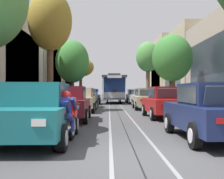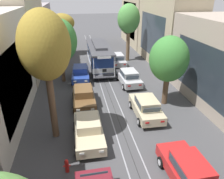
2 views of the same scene
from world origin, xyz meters
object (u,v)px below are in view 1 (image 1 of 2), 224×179
(parked_car_maroon_second_left, at_px, (68,103))
(cable_car_trolley, at_px, (114,89))
(parked_car_silver_fourth_right, at_px, (140,97))
(street_tree_kerb_left_mid, at_px, (72,62))
(parked_car_navy_near_right, at_px, (212,111))
(parked_car_red_second_right, at_px, (166,102))
(parked_car_brown_fourth_left, at_px, (86,98))
(street_tree_kerb_right_mid, at_px, (148,58))
(street_tree_kerb_left_fourth, at_px, (81,68))
(street_tree_kerb_left_second, at_px, (50,22))
(motorcycle_with_rider, at_px, (65,119))
(fire_hydrant, at_px, (52,108))
(parked_car_silver_fifth_right, at_px, (134,96))
(parked_car_blue_fifth_left, at_px, (90,97))
(street_tree_kerb_right_second, at_px, (172,58))
(parked_car_teal_near_left, at_px, (37,112))
(parked_car_beige_mid_left, at_px, (81,100))
(pedestrian_on_left_pavement, at_px, (56,96))
(parked_car_beige_mid_right, at_px, (147,99))

(parked_car_maroon_second_left, xyz_separation_m, cable_car_trolley, (2.46, 20.23, 0.86))
(parked_car_silver_fourth_right, height_order, street_tree_kerb_left_mid, street_tree_kerb_left_mid)
(parked_car_navy_near_right, bearing_deg, parked_car_red_second_right, 89.90)
(parked_car_brown_fourth_left, relative_size, cable_car_trolley, 0.48)
(parked_car_navy_near_right, height_order, street_tree_kerb_right_mid, street_tree_kerb_right_mid)
(street_tree_kerb_left_fourth, bearing_deg, street_tree_kerb_left_second, -90.13)
(motorcycle_with_rider, bearing_deg, fire_hydrant, 103.28)
(parked_car_silver_fifth_right, bearing_deg, parked_car_red_second_right, -90.48)
(parked_car_blue_fifth_left, relative_size, street_tree_kerb_right_second, 0.74)
(parked_car_maroon_second_left, xyz_separation_m, street_tree_kerb_left_fourth, (-2.14, 27.77, 3.92))
(parked_car_teal_near_left, relative_size, parked_car_silver_fourth_right, 0.99)
(street_tree_kerb_left_mid, relative_size, cable_car_trolley, 0.73)
(parked_car_brown_fourth_left, bearing_deg, parked_car_blue_fifth_left, 90.28)
(parked_car_blue_fifth_left, bearing_deg, parked_car_beige_mid_left, -89.60)
(parked_car_beige_mid_left, distance_m, street_tree_kerb_left_second, 5.88)
(parked_car_beige_mid_left, xyz_separation_m, street_tree_kerb_right_second, (6.99, 4.06, 3.21))
(cable_car_trolley, bearing_deg, parked_car_navy_near_right, -84.85)
(parked_car_silver_fifth_right, xyz_separation_m, pedestrian_on_left_pavement, (-7.95, -7.71, 0.16))
(parked_car_teal_near_left, distance_m, parked_car_red_second_right, 8.27)
(parked_car_teal_near_left, distance_m, parked_car_maroon_second_left, 5.43)
(motorcycle_with_rider, bearing_deg, pedestrian_on_left_pavement, 101.12)
(street_tree_kerb_left_fourth, bearing_deg, pedestrian_on_left_pavement, -93.49)
(fire_hydrant, bearing_deg, street_tree_kerb_right_mid, 67.48)
(parked_car_beige_mid_left, height_order, parked_car_blue_fifth_left, same)
(parked_car_maroon_second_left, distance_m, motorcycle_with_rider, 6.01)
(parked_car_maroon_second_left, bearing_deg, street_tree_kerb_left_fourth, 94.40)
(motorcycle_with_rider, bearing_deg, street_tree_kerb_left_mid, 96.81)
(parked_car_maroon_second_left, distance_m, street_tree_kerb_left_fourth, 28.13)
(parked_car_silver_fifth_right, relative_size, street_tree_kerb_left_mid, 0.66)
(parked_car_brown_fourth_left, bearing_deg, motorcycle_with_rider, -87.25)
(parked_car_red_second_right, distance_m, street_tree_kerb_left_mid, 17.14)
(parked_car_beige_mid_left, bearing_deg, parked_car_teal_near_left, -90.46)
(parked_car_teal_near_left, bearing_deg, parked_car_maroon_second_left, 89.30)
(street_tree_kerb_left_mid, bearing_deg, motorcycle_with_rider, -83.19)
(parked_car_maroon_second_left, xyz_separation_m, parked_car_brown_fourth_left, (-0.02, 10.76, 0.00))
(parked_car_silver_fifth_right, bearing_deg, street_tree_kerb_right_second, -79.48)
(street_tree_kerb_left_fourth, bearing_deg, parked_car_maroon_second_left, -85.60)
(parked_car_teal_near_left, relative_size, street_tree_kerb_right_second, 0.74)
(parked_car_blue_fifth_left, bearing_deg, parked_car_red_second_right, -72.57)
(parked_car_navy_near_right, height_order, cable_car_trolley, cable_car_trolley)
(parked_car_maroon_second_left, xyz_separation_m, parked_car_silver_fourth_right, (4.92, 14.52, 0.00))
(parked_car_navy_near_right, relative_size, street_tree_kerb_right_mid, 0.57)
(motorcycle_with_rider, bearing_deg, street_tree_kerb_left_second, 103.22)
(parked_car_silver_fourth_right, bearing_deg, parked_car_red_second_right, -90.67)
(parked_car_beige_mid_left, bearing_deg, street_tree_kerb_right_second, 30.20)
(motorcycle_with_rider, bearing_deg, parked_car_silver_fifth_right, 81.27)
(street_tree_kerb_left_mid, height_order, pedestrian_on_left_pavement, street_tree_kerb_left_mid)
(parked_car_silver_fourth_right, bearing_deg, street_tree_kerb_right_mid, 77.16)
(parked_car_beige_mid_right, xyz_separation_m, pedestrian_on_left_pavement, (-7.74, 5.28, 0.16))
(parked_car_maroon_second_left, height_order, motorcycle_with_rider, parked_car_maroon_second_left)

